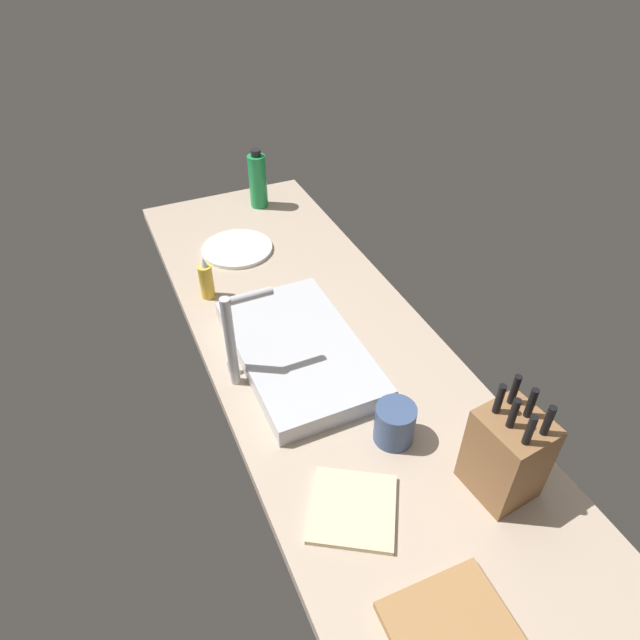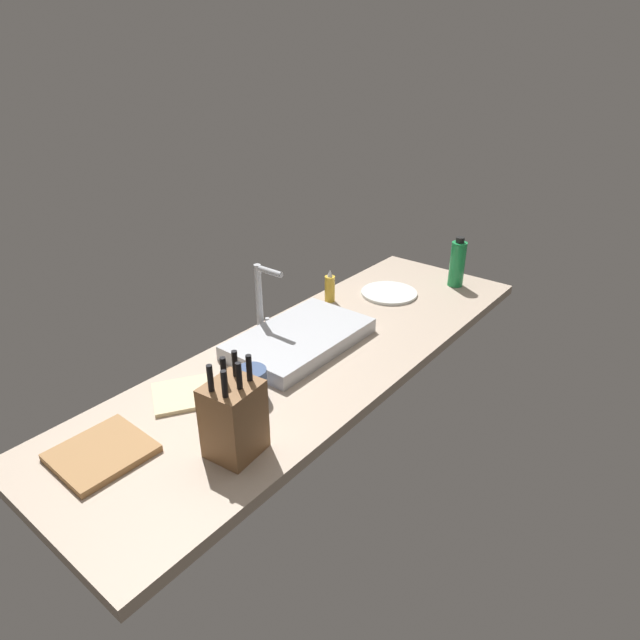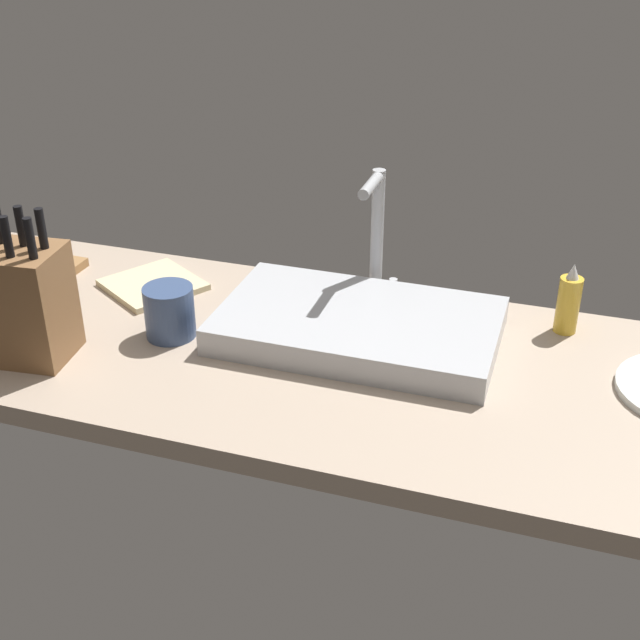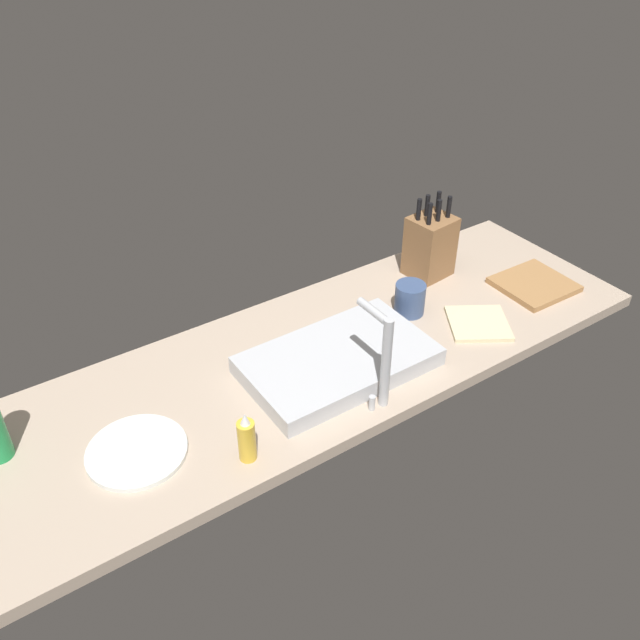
# 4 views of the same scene
# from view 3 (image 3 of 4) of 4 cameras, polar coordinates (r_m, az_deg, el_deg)

# --- Properties ---
(countertop_slab) EXTENTS (1.87, 0.59, 0.04)m
(countertop_slab) POSITION_cam_3_polar(r_m,az_deg,el_deg) (1.42, 2.02, -3.33)
(countertop_slab) COLOR tan
(countertop_slab) RESTS_ON ground
(sink_basin) EXTENTS (0.48, 0.29, 0.05)m
(sink_basin) POSITION_cam_3_polar(r_m,az_deg,el_deg) (1.46, 2.63, -0.39)
(sink_basin) COLOR #B7BABF
(sink_basin) RESTS_ON countertop_slab
(faucet) EXTENTS (0.06, 0.12, 0.25)m
(faucet) POSITION_cam_3_polar(r_m,az_deg,el_deg) (1.55, 3.89, 6.31)
(faucet) COLOR #B7BABF
(faucet) RESTS_ON countertop_slab
(knife_block) EXTENTS (0.14, 0.13, 0.26)m
(knife_block) POSITION_cam_3_polar(r_m,az_deg,el_deg) (1.45, -19.36, 1.14)
(knife_block) COLOR brown
(knife_block) RESTS_ON countertop_slab
(cutting_board) EXTENTS (0.22, 0.20, 0.02)m
(cutting_board) POSITION_cam_3_polar(r_m,az_deg,el_deg) (1.79, -20.07, 2.97)
(cutting_board) COLOR #9E7042
(cutting_board) RESTS_ON countertop_slab
(soap_bottle) EXTENTS (0.04, 0.04, 0.13)m
(soap_bottle) POSITION_cam_3_polar(r_m,az_deg,el_deg) (1.53, 16.59, 1.15)
(soap_bottle) COLOR gold
(soap_bottle) RESTS_ON countertop_slab
(dish_towel) EXTENTS (0.23, 0.23, 0.01)m
(dish_towel) POSITION_cam_3_polar(r_m,az_deg,el_deg) (1.68, -11.33, 2.37)
(dish_towel) COLOR beige
(dish_towel) RESTS_ON countertop_slab
(coffee_mug) EXTENTS (0.09, 0.09, 0.09)m
(coffee_mug) POSITION_cam_3_polar(r_m,az_deg,el_deg) (1.48, -10.23, 0.55)
(coffee_mug) COLOR #384C75
(coffee_mug) RESTS_ON countertop_slab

